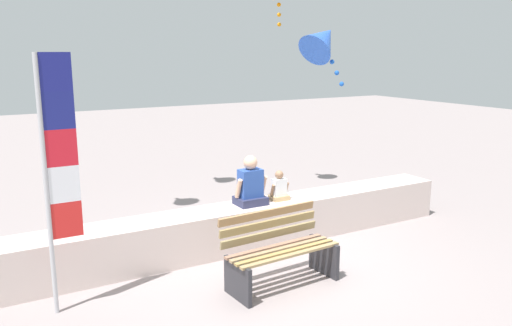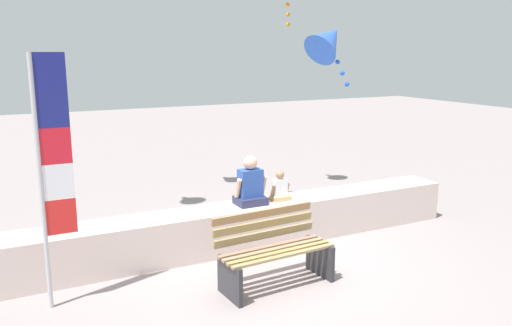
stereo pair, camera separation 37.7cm
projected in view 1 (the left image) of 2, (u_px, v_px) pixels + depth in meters
ground_plane at (276, 265)px, 6.91m from camera, size 40.00×40.00×0.00m
seawall_ledge at (247, 226)px, 7.53m from camera, size 6.85×0.62×0.62m
park_bench at (279, 252)px, 6.29m from camera, size 1.44×0.70×0.88m
person_adult at (250, 186)px, 7.44m from camera, size 0.47×0.34×0.72m
person_child at (279, 188)px, 7.69m from camera, size 0.29×0.21×0.45m
flag_banner at (55, 165)px, 5.37m from camera, size 0.36×0.05×2.77m
kite_blue at (323, 40)px, 8.79m from camera, size 0.99×0.85×1.18m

